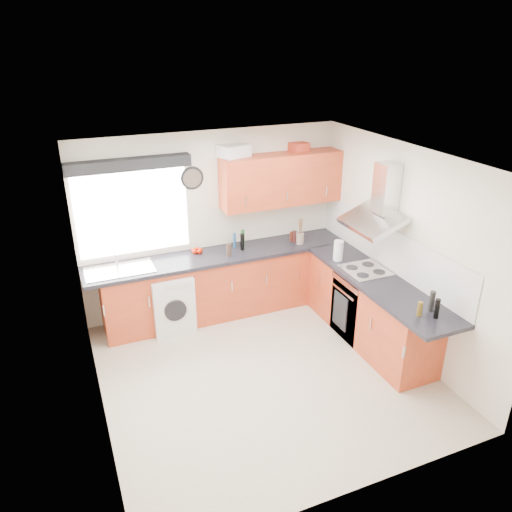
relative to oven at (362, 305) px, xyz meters
name	(u,v)px	position (x,y,z in m)	size (l,w,h in m)	color
ground_plane	(264,373)	(-1.50, -0.30, -0.42)	(3.60, 3.60, 0.00)	beige
ceiling	(266,160)	(-1.50, -0.30, 2.08)	(3.60, 3.60, 0.02)	white
wall_back	(212,223)	(-1.50, 1.50, 0.82)	(3.60, 0.02, 2.50)	silver
wall_front	(360,375)	(-1.50, -2.10, 0.82)	(3.60, 0.02, 2.50)	silver
wall_left	(89,310)	(-3.30, -0.30, 0.82)	(0.02, 3.60, 2.50)	silver
wall_right	(404,251)	(0.30, -0.30, 0.82)	(0.02, 3.60, 2.50)	silver
window	(133,212)	(-2.55, 1.49, 1.12)	(1.40, 0.02, 1.10)	silver
window_blind	(129,164)	(-2.55, 1.40, 1.76)	(1.50, 0.18, 0.14)	black
splashback	(387,247)	(0.29, 0.00, 0.75)	(0.01, 3.00, 0.54)	white
base_cab_back	(214,286)	(-1.60, 1.21, 0.01)	(3.00, 0.58, 0.86)	#A8391C
base_cab_corner	(317,267)	(0.00, 1.20, 0.01)	(0.60, 0.60, 0.86)	#A8391C
base_cab_right	(369,310)	(0.01, -0.15, 0.01)	(0.58, 2.10, 0.86)	#A8391C
worktop_back	(220,255)	(-1.50, 1.20, 0.46)	(3.60, 0.62, 0.05)	black
worktop_right	(379,283)	(0.00, -0.30, 0.46)	(0.62, 2.42, 0.05)	black
sink	(119,267)	(-2.83, 1.20, 0.52)	(0.84, 0.46, 0.10)	silver
oven	(362,305)	(0.00, 0.00, 0.00)	(0.56, 0.58, 0.85)	black
hob_plate	(365,270)	(0.00, 0.00, 0.49)	(0.52, 0.52, 0.01)	silver
extractor_hood	(379,204)	(0.10, 0.00, 1.34)	(0.52, 0.78, 0.66)	silver
upper_cabinets	(281,180)	(-0.55, 1.32, 1.38)	(1.70, 0.35, 0.70)	#A8391C
washing_machine	(170,301)	(-2.24, 1.10, -0.03)	(0.54, 0.52, 0.79)	silver
wall_clock	(192,178)	(-1.75, 1.48, 1.48)	(0.31, 0.31, 0.04)	black
casserole	(234,151)	(-1.20, 1.42, 1.80)	(0.38, 0.27, 0.16)	silver
storage_box	(299,147)	(-0.25, 1.42, 1.78)	(0.24, 0.20, 0.11)	red
utensil_pot	(300,239)	(-0.35, 1.10, 0.56)	(0.11, 0.11, 0.15)	#806B5D
kitchen_roll	(338,251)	(-0.15, 0.41, 0.62)	(0.12, 0.12, 0.27)	silver
tomato_cluster	(197,251)	(-1.78, 1.35, 0.52)	(0.14, 0.14, 0.06)	#B21702
jar_0	(243,239)	(-1.14, 1.28, 0.61)	(0.05, 0.05, 0.26)	#1F5828
jar_1	(294,237)	(-0.39, 1.18, 0.57)	(0.06, 0.06, 0.16)	#3A1614
jar_2	(229,250)	(-1.42, 1.09, 0.57)	(0.07, 0.07, 0.17)	#3A2A20
jar_3	(234,240)	(-1.25, 1.33, 0.59)	(0.04, 0.04, 0.21)	navy
jar_4	(242,242)	(-1.18, 1.21, 0.60)	(0.05, 0.05, 0.23)	black
jar_5	(291,236)	(-0.42, 1.24, 0.55)	(0.04, 0.04, 0.14)	#521E11
bottle_0	(432,301)	(0.07, -1.10, 0.60)	(0.06, 0.06, 0.24)	black
bottle_1	(437,309)	(0.03, -1.23, 0.59)	(0.05, 0.05, 0.22)	black
bottle_2	(420,309)	(-0.10, -1.13, 0.57)	(0.06, 0.06, 0.16)	brown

